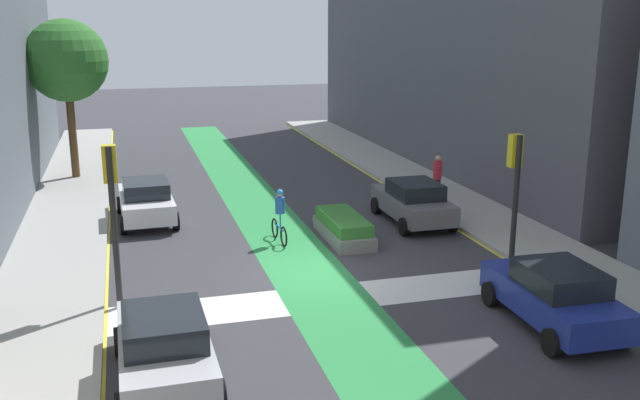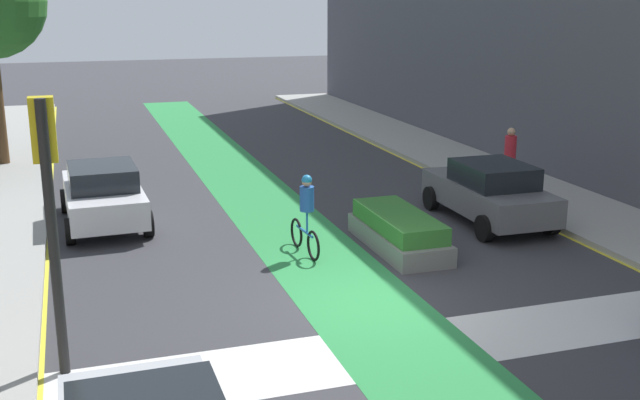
{
  "view_description": "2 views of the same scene",
  "coord_description": "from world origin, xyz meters",
  "px_view_note": "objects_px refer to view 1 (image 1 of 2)",
  "views": [
    {
      "loc": [
        -5.2,
        -18.96,
        7.27
      ],
      "look_at": [
        0.66,
        1.93,
        1.68
      ],
      "focal_mm": 39.53,
      "sensor_mm": 36.0,
      "label": 1
    },
    {
      "loc": [
        -5.2,
        -12.64,
        5.63
      ],
      "look_at": [
        -0.09,
        3.05,
        1.25
      ],
      "focal_mm": 43.13,
      "sensor_mm": 36.0,
      "label": 2
    }
  ],
  "objects_px": {
    "traffic_signal_near_left": "(112,195)",
    "cyclist_in_lane": "(280,215)",
    "car_white_left_far": "(146,200)",
    "median_planter": "(344,228)",
    "pedestrian_sidewalk_right_a": "(437,177)",
    "street_tree_near": "(66,61)",
    "car_blue_right_near": "(555,295)",
    "traffic_signal_near_right": "(515,177)",
    "car_silver_left_near": "(164,346)",
    "car_grey_right_far": "(413,201)"
  },
  "relations": [
    {
      "from": "car_silver_left_near",
      "to": "car_white_left_far",
      "type": "bearing_deg",
      "value": 89.5
    },
    {
      "from": "car_grey_right_far",
      "to": "car_silver_left_near",
      "type": "xyz_separation_m",
      "value": [
        -9.52,
        -9.52,
        0.0
      ]
    },
    {
      "from": "car_silver_left_near",
      "to": "cyclist_in_lane",
      "type": "bearing_deg",
      "value": 63.18
    },
    {
      "from": "pedestrian_sidewalk_right_a",
      "to": "median_planter",
      "type": "distance_m",
      "value": 6.45
    },
    {
      "from": "cyclist_in_lane",
      "to": "traffic_signal_near_left",
      "type": "bearing_deg",
      "value": -141.73
    },
    {
      "from": "traffic_signal_near_right",
      "to": "car_white_left_far",
      "type": "xyz_separation_m",
      "value": [
        -10.12,
        8.39,
        -2.08
      ]
    },
    {
      "from": "car_silver_left_near",
      "to": "median_planter",
      "type": "height_order",
      "value": "car_silver_left_near"
    },
    {
      "from": "median_planter",
      "to": "car_white_left_far",
      "type": "bearing_deg",
      "value": 147.28
    },
    {
      "from": "traffic_signal_near_right",
      "to": "median_planter",
      "type": "height_order",
      "value": "traffic_signal_near_right"
    },
    {
      "from": "street_tree_near",
      "to": "median_planter",
      "type": "height_order",
      "value": "street_tree_near"
    },
    {
      "from": "traffic_signal_near_right",
      "to": "pedestrian_sidewalk_right_a",
      "type": "distance_m",
      "value": 8.41
    },
    {
      "from": "car_grey_right_far",
      "to": "median_planter",
      "type": "relative_size",
      "value": 1.27
    },
    {
      "from": "car_blue_right_near",
      "to": "pedestrian_sidewalk_right_a",
      "type": "distance_m",
      "value": 12.02
    },
    {
      "from": "cyclist_in_lane",
      "to": "pedestrian_sidewalk_right_a",
      "type": "xyz_separation_m",
      "value": [
        7.34,
        3.55,
        0.1
      ]
    },
    {
      "from": "car_white_left_far",
      "to": "cyclist_in_lane",
      "type": "height_order",
      "value": "cyclist_in_lane"
    },
    {
      "from": "car_white_left_far",
      "to": "median_planter",
      "type": "xyz_separation_m",
      "value": [
        6.34,
        -4.08,
        -0.4
      ]
    },
    {
      "from": "traffic_signal_near_left",
      "to": "car_silver_left_near",
      "type": "height_order",
      "value": "traffic_signal_near_left"
    },
    {
      "from": "car_white_left_far",
      "to": "pedestrian_sidewalk_right_a",
      "type": "distance_m",
      "value": 11.53
    },
    {
      "from": "traffic_signal_near_left",
      "to": "car_blue_right_near",
      "type": "xyz_separation_m",
      "value": [
        10.18,
        -4.14,
        -2.17
      ]
    },
    {
      "from": "cyclist_in_lane",
      "to": "median_planter",
      "type": "distance_m",
      "value": 2.24
    },
    {
      "from": "car_silver_left_near",
      "to": "median_planter",
      "type": "relative_size",
      "value": 1.27
    },
    {
      "from": "traffic_signal_near_right",
      "to": "cyclist_in_lane",
      "type": "relative_size",
      "value": 2.21
    },
    {
      "from": "car_silver_left_near",
      "to": "cyclist_in_lane",
      "type": "distance_m",
      "value": 9.51
    },
    {
      "from": "car_blue_right_near",
      "to": "cyclist_in_lane",
      "type": "bearing_deg",
      "value": 121.2
    },
    {
      "from": "traffic_signal_near_left",
      "to": "car_silver_left_near",
      "type": "distance_m",
      "value": 4.98
    },
    {
      "from": "cyclist_in_lane",
      "to": "pedestrian_sidewalk_right_a",
      "type": "bearing_deg",
      "value": 25.83
    },
    {
      "from": "pedestrian_sidewalk_right_a",
      "to": "street_tree_near",
      "type": "height_order",
      "value": "street_tree_near"
    },
    {
      "from": "traffic_signal_near_right",
      "to": "car_silver_left_near",
      "type": "relative_size",
      "value": 0.97
    },
    {
      "from": "car_white_left_far",
      "to": "median_planter",
      "type": "bearing_deg",
      "value": -32.72
    },
    {
      "from": "car_blue_right_near",
      "to": "cyclist_in_lane",
      "type": "xyz_separation_m",
      "value": [
        -4.99,
        8.24,
        0.17
      ]
    },
    {
      "from": "median_planter",
      "to": "traffic_signal_near_left",
      "type": "bearing_deg",
      "value": -152.23
    },
    {
      "from": "traffic_signal_near_left",
      "to": "cyclist_in_lane",
      "type": "xyz_separation_m",
      "value": [
        5.19,
        4.1,
        -2.0
      ]
    },
    {
      "from": "car_grey_right_far",
      "to": "street_tree_near",
      "type": "bearing_deg",
      "value": 138.54
    },
    {
      "from": "traffic_signal_near_right",
      "to": "traffic_signal_near_left",
      "type": "relative_size",
      "value": 0.97
    },
    {
      "from": "car_white_left_far",
      "to": "street_tree_near",
      "type": "bearing_deg",
      "value": 109.79
    },
    {
      "from": "car_white_left_far",
      "to": "pedestrian_sidewalk_right_a",
      "type": "xyz_separation_m",
      "value": [
        11.52,
        -0.3,
        0.27
      ]
    },
    {
      "from": "car_silver_left_near",
      "to": "traffic_signal_near_left",
      "type": "bearing_deg",
      "value": 101.6
    },
    {
      "from": "cyclist_in_lane",
      "to": "street_tree_near",
      "type": "height_order",
      "value": "street_tree_near"
    },
    {
      "from": "car_silver_left_near",
      "to": "street_tree_near",
      "type": "height_order",
      "value": "street_tree_near"
    },
    {
      "from": "car_silver_left_near",
      "to": "street_tree_near",
      "type": "relative_size",
      "value": 0.59
    },
    {
      "from": "car_blue_right_near",
      "to": "street_tree_near",
      "type": "xyz_separation_m",
      "value": [
        -12.07,
        20.14,
        4.63
      ]
    },
    {
      "from": "car_grey_right_far",
      "to": "car_blue_right_near",
      "type": "distance_m",
      "value": 9.27
    },
    {
      "from": "car_grey_right_far",
      "to": "street_tree_near",
      "type": "distance_m",
      "value": 17.06
    },
    {
      "from": "car_blue_right_near",
      "to": "traffic_signal_near_right",
      "type": "bearing_deg",
      "value": 75.58
    },
    {
      "from": "traffic_signal_near_left",
      "to": "pedestrian_sidewalk_right_a",
      "type": "distance_m",
      "value": 14.8
    },
    {
      "from": "car_silver_left_near",
      "to": "pedestrian_sidewalk_right_a",
      "type": "bearing_deg",
      "value": 45.99
    },
    {
      "from": "car_silver_left_near",
      "to": "median_planter",
      "type": "bearing_deg",
      "value": 52.02
    },
    {
      "from": "traffic_signal_near_right",
      "to": "street_tree_near",
      "type": "distance_m",
      "value": 21.13
    },
    {
      "from": "median_planter",
      "to": "traffic_signal_near_right",
      "type": "bearing_deg",
      "value": -48.77
    },
    {
      "from": "car_silver_left_near",
      "to": "street_tree_near",
      "type": "distance_m",
      "value": 21.1
    }
  ]
}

